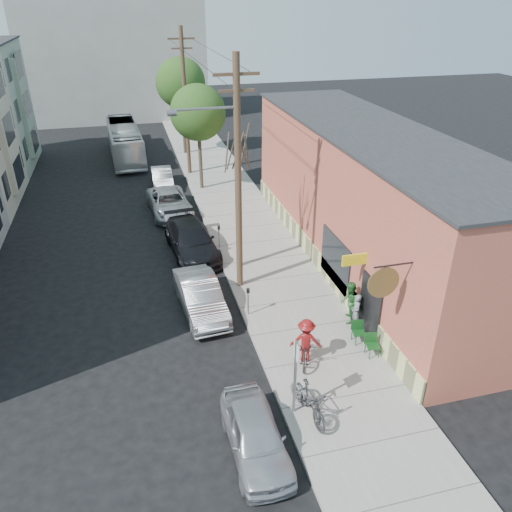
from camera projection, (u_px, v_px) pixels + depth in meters
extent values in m
plane|color=black|center=(201.00, 347.00, 19.16)|extent=(120.00, 120.00, 0.00)
cube|color=gray|center=(243.00, 221.00, 29.48)|extent=(4.50, 58.00, 0.15)
cube|color=#B45643|center=(367.00, 200.00, 23.92)|extent=(5.00, 20.00, 6.50)
cube|color=#2B2B2D|center=(374.00, 131.00, 22.37)|extent=(5.20, 20.20, 0.12)
cube|color=#E0E18C|center=(314.00, 256.00, 24.62)|extent=(0.10, 20.00, 1.10)
cube|color=black|center=(370.00, 309.00, 19.14)|extent=(0.10, 1.60, 2.60)
cube|color=black|center=(335.00, 260.00, 21.99)|extent=(0.08, 3.00, 2.20)
cylinder|color=brown|center=(383.00, 283.00, 15.84)|extent=(1.10, 0.06, 1.10)
cube|color=yellow|center=(354.00, 260.00, 18.88)|extent=(1.00, 0.08, 0.45)
cube|color=beige|center=(0.00, 132.00, 30.38)|extent=(1.10, 3.20, 7.00)
cube|color=#91A48B|center=(20.00, 107.00, 37.22)|extent=(1.10, 3.20, 7.00)
cube|color=#9A9A96|center=(115.00, 58.00, 51.80)|extent=(18.00, 8.00, 12.00)
cube|color=slate|center=(295.00, 378.00, 15.37)|extent=(0.07, 0.07, 2.80)
cube|color=silver|center=(296.00, 352.00, 14.90)|extent=(0.02, 0.45, 0.60)
cylinder|color=slate|center=(248.00, 303.00, 20.60)|extent=(0.06, 0.06, 1.10)
cylinder|color=black|center=(248.00, 291.00, 20.32)|extent=(0.14, 0.14, 0.18)
cylinder|color=slate|center=(219.00, 238.00, 26.04)|extent=(0.06, 0.06, 1.10)
cylinder|color=black|center=(219.00, 228.00, 25.76)|extent=(0.14, 0.14, 0.18)
cylinder|color=#503A28|center=(238.00, 181.00, 20.62)|extent=(0.28, 0.28, 10.00)
cube|color=#503A28|center=(236.00, 74.00, 18.66)|extent=(1.80, 0.12, 0.12)
cube|color=#503A28|center=(237.00, 91.00, 18.94)|extent=(1.40, 0.10, 0.10)
cylinder|color=slate|center=(172.00, 113.00, 18.71)|extent=(0.35, 0.24, 0.24)
cylinder|color=#503A28|center=(185.00, 104.00, 34.86)|extent=(0.28, 0.28, 10.00)
cube|color=#503A28|center=(181.00, 39.00, 32.89)|extent=(1.80, 0.12, 0.12)
cube|color=#503A28|center=(182.00, 48.00, 33.17)|extent=(1.40, 0.10, 0.10)
cylinder|color=#44392C|center=(238.00, 217.00, 23.34)|extent=(0.24, 0.24, 5.16)
cylinder|color=#44392C|center=(200.00, 154.00, 33.21)|extent=(0.24, 0.24, 4.78)
sphere|color=#2E551D|center=(198.00, 113.00, 31.95)|extent=(3.60, 3.60, 3.60)
cylinder|color=#44392C|center=(183.00, 121.00, 40.57)|extent=(0.24, 0.24, 5.27)
sphere|color=#2E551D|center=(181.00, 83.00, 39.18)|extent=(3.91, 3.91, 3.91)
imported|color=gray|center=(356.00, 312.00, 19.68)|extent=(0.45, 0.60, 1.51)
imported|color=#29672C|center=(349.00, 303.00, 19.99)|extent=(0.98, 1.08, 1.80)
imported|color=maroon|center=(306.00, 341.00, 17.86)|extent=(1.27, 0.98, 1.74)
imported|color=black|center=(305.00, 348.00, 18.03)|extent=(1.37, 2.09, 1.04)
imported|color=black|center=(310.00, 402.00, 15.55)|extent=(0.79, 2.06, 1.21)
imported|color=slate|center=(308.00, 401.00, 15.70)|extent=(1.14, 2.10, 1.05)
imported|color=#B5B6BE|center=(255.00, 435.00, 14.51)|extent=(1.60, 3.89, 1.32)
imported|color=gray|center=(201.00, 297.00, 20.97)|extent=(1.90, 4.56, 1.47)
imported|color=black|center=(192.00, 240.00, 25.63)|extent=(2.61, 5.46, 1.54)
imported|color=#ADAFB5|center=(169.00, 203.00, 30.37)|extent=(2.67, 5.16, 1.39)
imported|color=#9EA1A5|center=(162.00, 178.00, 34.63)|extent=(1.41, 3.91, 1.28)
imported|color=white|center=(125.00, 141.00, 40.32)|extent=(2.80, 10.02, 2.76)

